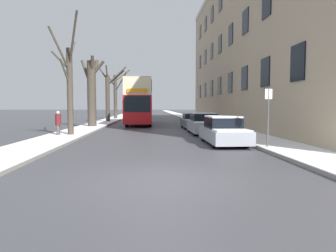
{
  "coord_description": "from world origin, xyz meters",
  "views": [
    {
      "loc": [
        -0.34,
        -7.74,
        1.92
      ],
      "look_at": [
        1.18,
        18.2,
        0.2
      ],
      "focal_mm": 32.0,
      "sensor_mm": 36.0,
      "label": 1
    }
  ],
  "objects": [
    {
      "name": "parked_car_1",
      "position": [
        3.35,
        12.84,
        0.68
      ],
      "size": [
        1.87,
        4.3,
        1.45
      ],
      "color": "#9EA3AD",
      "rests_on": "ground"
    },
    {
      "name": "pedestrian_left_sidewalk",
      "position": [
        -6.03,
        11.02,
        0.89
      ],
      "size": [
        0.35,
        0.35,
        1.63
      ],
      "rotation": [
        0.0,
        0.0,
        1.54
      ],
      "color": "#4C4742",
      "rests_on": "ground"
    },
    {
      "name": "street_sign_post",
      "position": [
        4.74,
        4.92,
        1.54
      ],
      "size": [
        0.32,
        0.07,
        2.7
      ],
      "color": "#4C4F54",
      "rests_on": "ground"
    },
    {
      "name": "parked_car_0",
      "position": [
        3.35,
        7.23,
        0.66
      ],
      "size": [
        1.78,
        4.49,
        1.43
      ],
      "color": "#9EA3AD",
      "rests_on": "ground"
    },
    {
      "name": "bare_tree_left_0",
      "position": [
        -5.37,
        11.26,
        3.29
      ],
      "size": [
        2.3,
        3.9,
        7.31
      ],
      "color": "#423A30",
      "rests_on": "ground"
    },
    {
      "name": "sidewalk_left",
      "position": [
        -5.66,
        53.0,
        0.08
      ],
      "size": [
        2.45,
        130.0,
        0.16
      ],
      "color": "gray",
      "rests_on": "ground"
    },
    {
      "name": "parked_car_2",
      "position": [
        3.35,
        18.13,
        0.62
      ],
      "size": [
        1.83,
        4.24,
        1.34
      ],
      "color": "slate",
      "rests_on": "ground"
    },
    {
      "name": "bare_tree_left_1",
      "position": [
        -5.55,
        19.28,
        3.29
      ],
      "size": [
        2.47,
        2.41,
        6.32
      ],
      "color": "#423A30",
      "rests_on": "ground"
    },
    {
      "name": "sidewalk_right",
      "position": [
        5.66,
        53.0,
        0.08
      ],
      "size": [
        2.45,
        130.0,
        0.16
      ],
      "color": "gray",
      "rests_on": "ground"
    },
    {
      "name": "ground_plane",
      "position": [
        0.0,
        0.0,
        0.0
      ],
      "size": [
        320.0,
        320.0,
        0.0
      ],
      "primitive_type": "plane",
      "color": "#424247"
    },
    {
      "name": "bare_tree_left_2",
      "position": [
        -5.27,
        27.59,
        3.3
      ],
      "size": [
        3.95,
        1.5,
        7.44
      ],
      "color": "#423A30",
      "rests_on": "ground"
    },
    {
      "name": "bare_tree_left_3",
      "position": [
        -5.35,
        36.24,
        3.59
      ],
      "size": [
        3.4,
        3.07,
        7.44
      ],
      "color": "#423A30",
      "rests_on": "ground"
    },
    {
      "name": "oncoming_van",
      "position": [
        -2.03,
        40.42,
        1.28
      ],
      "size": [
        2.07,
        5.52,
        2.37
      ],
      "color": "#9EA3AD",
      "rests_on": "ground"
    },
    {
      "name": "double_decker_bus",
      "position": [
        -1.49,
        23.61,
        2.55
      ],
      "size": [
        2.54,
        10.85,
        4.52
      ],
      "color": "red",
      "rests_on": "ground"
    },
    {
      "name": "terrace_facade_right",
      "position": [
        11.38,
        21.23,
        8.0
      ],
      "size": [
        9.1,
        37.85,
        16.0
      ],
      "color": "tan",
      "rests_on": "ground"
    }
  ]
}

